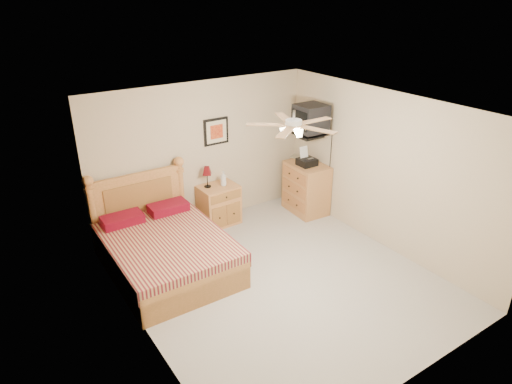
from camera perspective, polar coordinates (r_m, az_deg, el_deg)
floor at (r=6.72m, az=2.95°, el=-10.92°), size 4.50×4.50×0.00m
ceiling at (r=5.66m, az=3.50°, el=10.21°), size 4.00×4.50×0.04m
wall_back at (r=7.85m, az=-6.71°, el=4.66°), size 4.00×0.04×2.50m
wall_front at (r=4.74m, az=20.03°, el=-11.04°), size 4.00×0.04×2.50m
wall_left at (r=5.26m, az=-14.63°, el=-6.51°), size 0.04×4.50×2.50m
wall_right at (r=7.37m, az=15.76°, el=2.54°), size 0.04×4.50×2.50m
bed at (r=6.69m, az=-11.30°, el=-4.80°), size 1.60×2.09×1.34m
nightstand at (r=8.06m, az=-4.67°, el=-1.59°), size 0.67×0.51×0.72m
table_lamp at (r=7.83m, az=-6.12°, el=1.89°), size 0.24×0.24×0.37m
lotion_bottle at (r=7.88m, az=-4.10°, el=1.70°), size 0.12×0.12×0.26m
framed_picture at (r=7.84m, az=-5.01°, el=7.55°), size 0.46×0.04×0.46m
dresser at (r=8.47m, az=6.30°, el=0.51°), size 0.60×0.83×0.94m
fax_machine at (r=8.19m, az=6.41°, el=4.41°), size 0.31×0.33×0.32m
magazine_lower at (r=8.44m, az=5.03°, el=4.01°), size 0.26×0.31×0.02m
magazine_upper at (r=8.43m, az=5.05°, el=4.14°), size 0.32×0.36×0.02m
wall_tv at (r=7.91m, az=7.69°, el=9.01°), size 0.56×0.46×0.58m
ceiling_fan at (r=5.54m, az=4.72°, el=8.37°), size 1.14×1.14×0.28m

